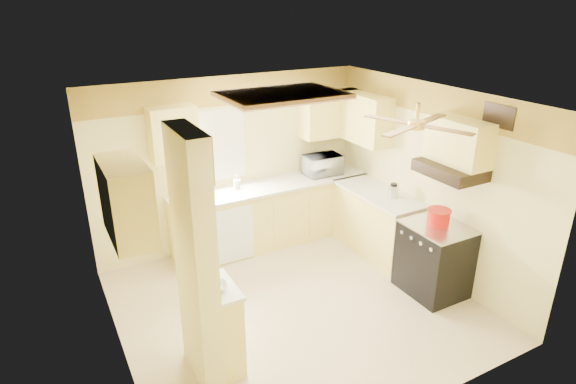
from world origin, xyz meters
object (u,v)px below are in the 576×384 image
bowl (216,287)px  dutch_oven (439,217)px  stove (434,259)px  microwave (323,165)px  kettle (393,191)px

bowl → dutch_oven: (2.88, 0.07, 0.05)m
stove → microwave: (-0.29, 2.16, 0.63)m
stove → bowl: (-2.85, -0.03, 0.51)m
stove → bowl: 2.89m
stove → microwave: microwave is taller
kettle → dutch_oven: bearing=-91.7°
bowl → microwave: bearing=40.5°
microwave → bowl: 3.37m
stove → dutch_oven: (0.03, 0.04, 0.55)m
dutch_oven → stove: bearing=-125.8°
stove → kettle: (0.05, 0.91, 0.58)m
microwave → stove: bearing=100.1°
stove → dutch_oven: size_ratio=3.18×
microwave → bowl: (-2.56, -2.19, -0.13)m
bowl → kettle: 3.05m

